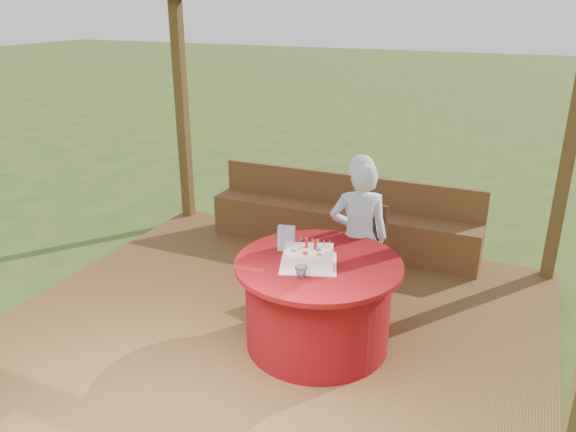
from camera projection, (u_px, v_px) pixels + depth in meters
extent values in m
plane|color=#37521B|center=(276.00, 332.00, 4.91)|extent=(60.00, 60.00, 0.00)
cube|color=brown|center=(276.00, 326.00, 4.89)|extent=(4.50, 4.00, 0.12)
cube|color=brown|center=(182.00, 114.00, 6.81)|extent=(0.12, 0.12, 2.60)
cube|color=brown|center=(569.00, 150.00, 5.19)|extent=(0.12, 0.12, 2.60)
cube|color=brown|center=(341.00, 228.00, 6.23)|extent=(3.00, 0.42, 0.45)
cube|color=brown|center=(347.00, 189.00, 6.24)|extent=(3.00, 0.06, 0.35)
cylinder|color=maroon|center=(318.00, 305.00, 4.42)|extent=(1.13, 1.13, 0.68)
cylinder|color=maroon|center=(319.00, 264.00, 4.29)|extent=(1.29, 1.29, 0.04)
cube|color=#3D2013|center=(357.00, 252.00, 5.26)|extent=(0.49, 0.49, 0.05)
cylinder|color=#3D2013|center=(333.00, 271.00, 5.31)|extent=(0.04, 0.04, 0.39)
cylinder|color=#3D2013|center=(361.00, 281.00, 5.12)|extent=(0.04, 0.04, 0.39)
cylinder|color=#3D2013|center=(352.00, 260.00, 5.53)|extent=(0.04, 0.04, 0.39)
cylinder|color=#3D2013|center=(379.00, 270.00, 5.34)|extent=(0.04, 0.04, 0.39)
cube|color=#3D2013|center=(369.00, 224.00, 5.30)|extent=(0.38, 0.15, 0.45)
imported|color=#ABD9FF|center=(358.00, 238.00, 4.80)|extent=(0.59, 0.50, 1.38)
sphere|color=white|center=(362.00, 167.00, 4.57)|extent=(0.21, 0.21, 0.21)
cube|color=white|center=(309.00, 263.00, 4.26)|extent=(0.54, 0.54, 0.01)
cube|color=white|center=(309.00, 257.00, 4.24)|extent=(0.44, 0.40, 0.11)
cylinder|color=red|center=(307.00, 243.00, 4.25)|extent=(0.03, 0.03, 0.08)
cylinder|color=red|center=(315.00, 244.00, 4.22)|extent=(0.03, 0.03, 0.08)
sphere|color=green|center=(293.00, 250.00, 4.20)|extent=(0.04, 0.04, 0.04)
sphere|color=red|center=(305.00, 252.00, 4.15)|extent=(0.04, 0.04, 0.04)
sphere|color=orange|center=(319.00, 254.00, 4.13)|extent=(0.04, 0.04, 0.04)
sphere|color=yellow|center=(303.00, 246.00, 4.25)|extent=(0.04, 0.04, 0.04)
sphere|color=blue|center=(319.00, 249.00, 4.21)|extent=(0.04, 0.04, 0.04)
cube|color=#CD85BE|center=(286.00, 238.00, 4.47)|extent=(0.15, 0.12, 0.19)
imported|color=white|center=(301.00, 272.00, 4.03)|extent=(0.12, 0.12, 0.08)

